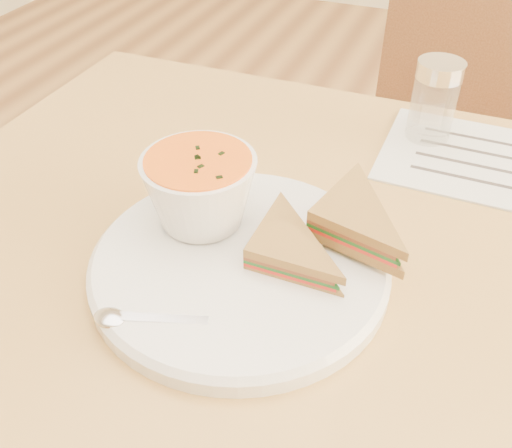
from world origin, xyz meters
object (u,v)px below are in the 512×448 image
at_px(dining_table, 308,422).
at_px(condiment_shaker, 434,101).
at_px(chair_far, 427,216).
at_px(soup_bowl, 200,194).
at_px(plate, 240,265).

xyz_separation_m(dining_table, condiment_shaker, (0.07, 0.25, 0.43)).
bearing_deg(chair_far, soup_bowl, 77.44).
relative_size(dining_table, chair_far, 1.12).
height_order(dining_table, plate, plate).
height_order(soup_bowl, condiment_shaker, condiment_shaker).
xyz_separation_m(chair_far, condiment_shaker, (-0.02, -0.23, 0.36)).
bearing_deg(chair_far, condiment_shaker, 93.96).
bearing_deg(dining_table, condiment_shaker, 74.74).
height_order(dining_table, condiment_shaker, condiment_shaker).
distance_m(soup_bowl, condiment_shaker, 0.36).
distance_m(dining_table, soup_bowl, 0.45).
distance_m(dining_table, condiment_shaker, 0.50).
height_order(dining_table, soup_bowl, soup_bowl).
relative_size(chair_far, soup_bowl, 7.49).
bearing_deg(soup_bowl, dining_table, 22.02).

